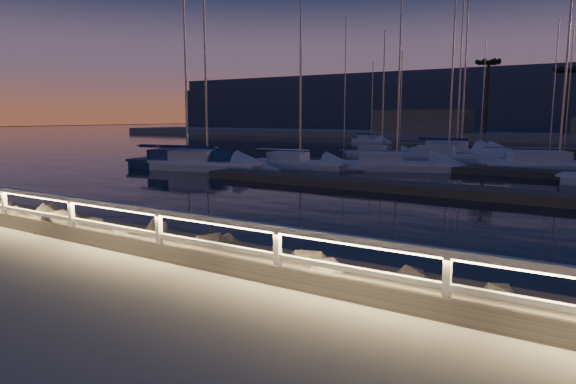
% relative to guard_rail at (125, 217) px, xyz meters
% --- Properties ---
extents(ground, '(400.00, 400.00, 0.00)m').
position_rel_guard_rail_xyz_m(ground, '(0.07, 0.00, -0.77)').
color(ground, gray).
rests_on(ground, ground).
extents(harbor_water, '(400.00, 440.00, 0.60)m').
position_rel_guard_rail_xyz_m(harbor_water, '(0.07, 31.22, -1.74)').
color(harbor_water, black).
rests_on(harbor_water, ground).
extents(guard_rail, '(44.11, 0.12, 1.06)m').
position_rel_guard_rail_xyz_m(guard_rail, '(0.00, 0.00, 0.00)').
color(guard_rail, white).
rests_on(guard_rail, ground).
extents(riprap, '(39.65, 2.45, 1.30)m').
position_rel_guard_rail_xyz_m(riprap, '(-2.50, 1.76, -1.05)').
color(riprap, slate).
rests_on(riprap, ground).
extents(floating_docks, '(22.00, 36.00, 0.40)m').
position_rel_guard_rail_xyz_m(floating_docks, '(0.07, 32.50, -1.17)').
color(floating_docks, '#59524A').
rests_on(floating_docks, ground).
extents(far_shore, '(160.00, 14.00, 5.20)m').
position_rel_guard_rail_xyz_m(far_shore, '(-0.06, 74.05, -0.48)').
color(far_shore, gray).
rests_on(far_shore, ground).
extents(palm_left, '(3.00, 3.00, 11.20)m').
position_rel_guard_rail_xyz_m(palm_left, '(-7.93, 72.00, 9.36)').
color(palm_left, '#493922').
rests_on(palm_left, ground).
extents(palm_center, '(3.00, 3.00, 9.70)m').
position_rel_guard_rail_xyz_m(palm_center, '(2.07, 73.00, 8.01)').
color(palm_center, '#493922').
rests_on(palm_center, ground).
extents(distant_hills, '(230.00, 37.50, 18.00)m').
position_rel_guard_rail_xyz_m(distant_hills, '(-22.06, 133.69, 3.96)').
color(distant_hills, '#3B475C').
rests_on(distant_hills, ground).
extents(sailboat_a, '(8.25, 4.20, 13.62)m').
position_rel_guard_rail_xyz_m(sailboat_a, '(-14.10, 18.13, -0.90)').
color(sailboat_a, silver).
rests_on(sailboat_a, ground).
extents(sailboat_b, '(8.82, 4.40, 14.48)m').
position_rel_guard_rail_xyz_m(sailboat_b, '(-15.93, 18.19, -0.91)').
color(sailboat_b, navy).
rests_on(sailboat_b, ground).
extents(sailboat_f, '(7.25, 2.90, 12.02)m').
position_rel_guard_rail_xyz_m(sailboat_f, '(-9.50, 22.41, -0.96)').
color(sailboat_f, silver).
rests_on(sailboat_f, ground).
extents(sailboat_g, '(8.11, 4.90, 13.35)m').
position_rel_guard_rail_xyz_m(sailboat_g, '(-3.54, 24.85, -0.95)').
color(sailboat_g, silver).
rests_on(sailboat_g, ground).
extents(sailboat_i, '(6.46, 3.12, 10.67)m').
position_rel_guard_rail_xyz_m(sailboat_i, '(-8.30, 33.84, -0.97)').
color(sailboat_i, silver).
rests_on(sailboat_i, ground).
extents(sailboat_j, '(8.27, 3.82, 13.62)m').
position_rel_guard_rail_xyz_m(sailboat_j, '(-2.53, 33.35, -0.93)').
color(sailboat_j, silver).
rests_on(sailboat_j, ground).
extents(sailboat_k, '(9.07, 5.56, 14.94)m').
position_rel_guard_rail_xyz_m(sailboat_k, '(-3.71, 40.18, -0.92)').
color(sailboat_k, silver).
rests_on(sailboat_k, ground).
extents(sailboat_l, '(10.18, 6.02, 16.67)m').
position_rel_guard_rail_xyz_m(sailboat_l, '(5.46, 30.22, -0.91)').
color(sailboat_l, silver).
rests_on(sailboat_l, ground).
extents(sailboat_m, '(6.27, 4.02, 10.48)m').
position_rel_guard_rail_xyz_m(sailboat_m, '(-18.61, 55.07, -0.98)').
color(sailboat_m, silver).
rests_on(sailboat_m, ground).
extents(sailboat_n, '(8.75, 3.23, 14.61)m').
position_rel_guard_rail_xyz_m(sailboat_n, '(-3.12, 39.37, -0.90)').
color(sailboat_n, silver).
rests_on(sailboat_n, ground).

